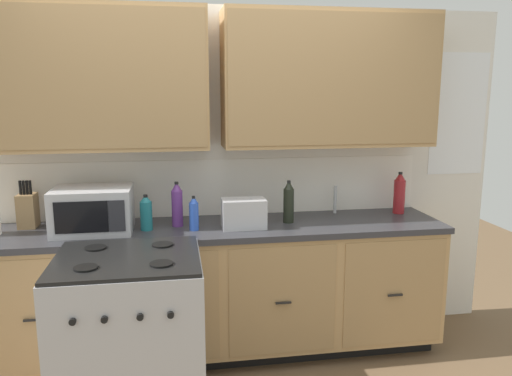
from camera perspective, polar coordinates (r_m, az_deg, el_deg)
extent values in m
plane|color=brown|center=(3.42, -3.55, -20.57)|extent=(8.00, 8.00, 0.00)
cube|color=white|center=(3.59, -4.79, 1.15)|extent=(4.18, 0.05, 2.35)
cube|color=white|center=(3.57, -4.74, 0.07)|extent=(2.98, 0.01, 0.40)
cube|color=tan|center=(3.37, -18.14, 11.67)|extent=(1.44, 0.34, 0.89)
cube|color=#A58052|center=(3.20, -18.61, 11.71)|extent=(1.41, 0.01, 0.84)
cube|color=tan|center=(3.49, 8.27, 12.04)|extent=(1.44, 0.34, 0.89)
cube|color=#A58052|center=(3.33, 9.20, 12.08)|extent=(1.41, 0.01, 0.84)
cube|color=white|center=(4.09, 22.00, 7.75)|extent=(0.44, 0.01, 0.90)
cube|color=black|center=(3.68, -4.11, -17.24)|extent=(2.92, 0.48, 0.10)
cube|color=tan|center=(3.46, -4.16, -11.09)|extent=(2.98, 0.60, 0.77)
cube|color=#A88354|center=(3.28, -24.00, -13.34)|extent=(0.69, 0.01, 0.71)
cube|color=black|center=(3.27, -24.05, -13.54)|extent=(0.10, 0.01, 0.01)
cube|color=#A88354|center=(3.18, -10.53, -13.38)|extent=(0.69, 0.01, 0.71)
cube|color=black|center=(3.17, -10.53, -13.59)|extent=(0.10, 0.01, 0.01)
cube|color=#A88354|center=(3.24, 3.08, -12.69)|extent=(0.69, 0.01, 0.71)
cube|color=black|center=(3.23, 3.14, -12.89)|extent=(0.10, 0.01, 0.01)
cube|color=#A88354|center=(3.47, 15.44, -11.46)|extent=(0.69, 0.01, 0.71)
cube|color=black|center=(3.46, 15.54, -11.64)|extent=(0.10, 0.01, 0.01)
cube|color=#333338|center=(3.33, -4.26, -4.59)|extent=(3.01, 0.63, 0.04)
cube|color=#A8AAAF|center=(3.54, 9.82, -3.72)|extent=(0.56, 0.38, 0.02)
cube|color=#B7B7BC|center=(2.90, -13.99, -16.55)|extent=(0.76, 0.66, 0.92)
cube|color=black|center=(2.72, -14.44, -7.72)|extent=(0.74, 0.65, 0.02)
cylinder|color=black|center=(2.59, -18.77, -8.59)|extent=(0.12, 0.12, 0.01)
cylinder|color=black|center=(2.55, -10.70, -8.46)|extent=(0.12, 0.12, 0.01)
cylinder|color=black|center=(2.89, -17.77, -6.50)|extent=(0.12, 0.12, 0.01)
cylinder|color=black|center=(2.86, -10.57, -6.35)|extent=(0.12, 0.12, 0.01)
cylinder|color=black|center=(2.50, -20.11, -14.08)|extent=(0.03, 0.02, 0.03)
cylinder|color=black|center=(2.48, -16.83, -14.11)|extent=(0.03, 0.02, 0.03)
cylinder|color=black|center=(2.46, -13.02, -14.09)|extent=(0.03, 0.02, 0.03)
cylinder|color=black|center=(2.46, -9.66, -14.02)|extent=(0.03, 0.02, 0.03)
cube|color=#B7B7BC|center=(3.31, -18.01, -2.38)|extent=(0.48, 0.36, 0.28)
cube|color=black|center=(3.14, -19.22, -3.16)|extent=(0.31, 0.01, 0.19)
cube|color=#28282D|center=(3.11, -15.53, -3.08)|extent=(0.10, 0.01, 0.19)
cube|color=#B7B7BC|center=(3.25, -1.41, -2.90)|extent=(0.28, 0.18, 0.19)
cube|color=black|center=(3.22, -2.30, -1.36)|extent=(0.02, 0.13, 0.01)
cube|color=black|center=(3.23, -0.54, -1.30)|extent=(0.02, 0.13, 0.01)
cube|color=#9C794E|center=(3.57, -24.48, -2.36)|extent=(0.11, 0.14, 0.22)
cylinder|color=black|center=(3.54, -25.19, 0.03)|extent=(0.02, 0.02, 0.09)
cylinder|color=black|center=(3.54, -24.87, 0.04)|extent=(0.02, 0.02, 0.09)
cylinder|color=black|center=(3.53, -24.56, 0.05)|extent=(0.02, 0.02, 0.09)
cylinder|color=black|center=(3.53, -24.25, 0.06)|extent=(0.02, 0.02, 0.09)
cylinder|color=#B2B5BA|center=(3.68, 8.97, -1.30)|extent=(0.02, 0.02, 0.20)
cylinder|color=#1E707A|center=(3.27, -12.35, -3.11)|extent=(0.08, 0.08, 0.18)
cone|color=#1E707A|center=(3.24, -12.43, -1.15)|extent=(0.07, 0.07, 0.05)
cylinder|color=black|center=(3.24, -12.44, -0.89)|extent=(0.03, 0.03, 0.02)
cylinder|color=maroon|center=(3.77, 15.94, -0.96)|extent=(0.08, 0.08, 0.24)
cone|color=maroon|center=(3.75, 16.06, 1.29)|extent=(0.07, 0.07, 0.06)
cylinder|color=black|center=(3.74, 16.08, 1.63)|extent=(0.03, 0.03, 0.02)
cylinder|color=blue|center=(3.21, -7.06, -3.23)|extent=(0.06, 0.06, 0.18)
cone|color=blue|center=(3.19, -7.10, -1.30)|extent=(0.05, 0.05, 0.04)
cylinder|color=black|center=(3.19, -7.11, -1.05)|extent=(0.02, 0.02, 0.02)
cylinder|color=black|center=(3.38, 3.72, -2.03)|extent=(0.07, 0.07, 0.23)
cone|color=black|center=(3.35, 3.75, 0.37)|extent=(0.06, 0.06, 0.06)
cylinder|color=black|center=(3.34, 3.75, 0.71)|extent=(0.03, 0.03, 0.02)
cylinder|color=#663384|center=(3.32, -8.93, -2.32)|extent=(0.07, 0.07, 0.24)
cone|color=#663384|center=(3.29, -9.00, 0.19)|extent=(0.07, 0.07, 0.06)
cylinder|color=black|center=(3.28, -9.01, 0.56)|extent=(0.03, 0.03, 0.02)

